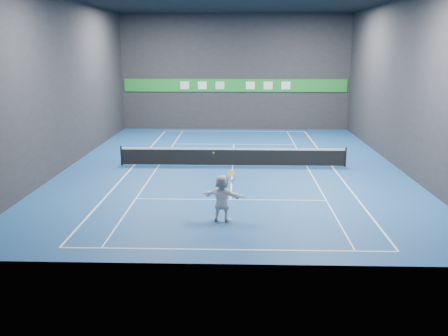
{
  "coord_description": "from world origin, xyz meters",
  "views": [
    {
      "loc": [
        0.36,
        -26.94,
        6.33
      ],
      "look_at": [
        -0.27,
        -6.81,
        1.5
      ],
      "focal_mm": 40.0,
      "sensor_mm": 36.0,
      "label": 1
    }
  ],
  "objects_px": {
    "tennis_net": "(233,156)",
    "tennis_racket": "(231,178)",
    "tennis_ball": "(214,153)",
    "player": "(222,198)"
  },
  "relations": [
    {
      "from": "tennis_ball",
      "to": "tennis_net",
      "type": "distance_m",
      "value": 9.22
    },
    {
      "from": "tennis_net",
      "to": "tennis_racket",
      "type": "bearing_deg",
      "value": -89.53
    },
    {
      "from": "player",
      "to": "tennis_ball",
      "type": "distance_m",
      "value": 1.73
    },
    {
      "from": "tennis_racket",
      "to": "tennis_net",
      "type": "bearing_deg",
      "value": 90.47
    },
    {
      "from": "tennis_ball",
      "to": "tennis_racket",
      "type": "distance_m",
      "value": 1.15
    },
    {
      "from": "player",
      "to": "tennis_ball",
      "type": "height_order",
      "value": "tennis_ball"
    },
    {
      "from": "tennis_ball",
      "to": "player",
      "type": "bearing_deg",
      "value": -25.56
    },
    {
      "from": "tennis_ball",
      "to": "tennis_net",
      "type": "bearing_deg",
      "value": 86.26
    },
    {
      "from": "tennis_net",
      "to": "tennis_racket",
      "type": "xyz_separation_m",
      "value": [
        0.07,
        -9.07,
        1.11
      ]
    },
    {
      "from": "player",
      "to": "tennis_ball",
      "type": "xyz_separation_m",
      "value": [
        -0.32,
        0.15,
        1.69
      ]
    }
  ]
}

